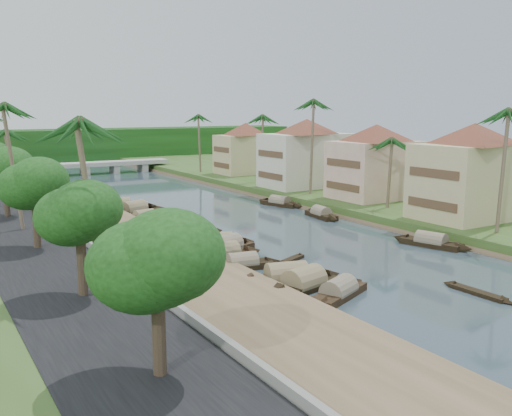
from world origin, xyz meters
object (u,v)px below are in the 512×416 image
person_near (165,257)px  building_near (472,170)px  sampan_1 (304,284)px  sampan_0 (339,292)px  bridge (100,165)px

person_near → building_near: bearing=-53.6°
building_near → sampan_1: size_ratio=1.72×
sampan_1 → sampan_0: bearing=-84.8°
sampan_0 → sampan_1: sampan_1 is taller
sampan_1 → person_near: 11.20m
bridge → building_near: (18.99, -74.00, 4.66)m
building_near → person_near: (-35.27, 0.52, -4.85)m
bridge → sampan_0: bridge is taller
sampan_0 → person_near: bearing=102.4°
bridge → person_near: 75.26m
bridge → building_near: building_near is taller
sampan_0 → building_near: bearing=-2.0°
bridge → person_near: bearing=-102.5°
sampan_1 → bridge: bearing=70.2°
sampan_0 → person_near: person_near is taller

